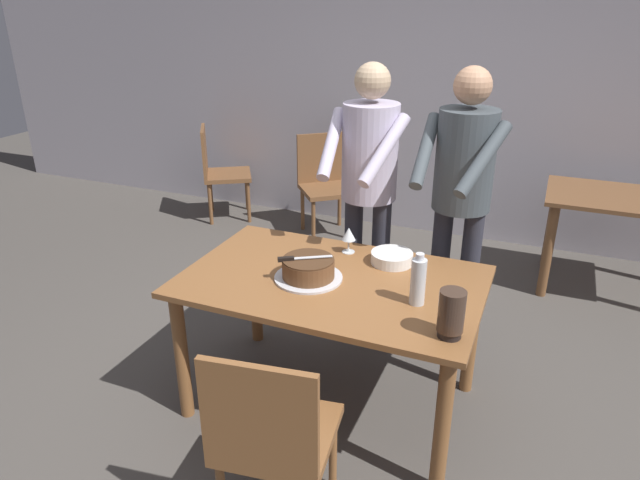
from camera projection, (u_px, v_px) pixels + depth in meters
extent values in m
plane|color=#4C4742|center=(331.00, 400.00, 3.14)|extent=(14.00, 14.00, 0.00)
cube|color=#ADA8B2|center=(448.00, 83.00, 4.88)|extent=(10.00, 0.12, 2.70)
cube|color=brown|center=(332.00, 281.00, 2.85)|extent=(1.48, 0.93, 0.03)
cylinder|color=brown|center=(182.00, 357.00, 2.90)|extent=(0.07, 0.07, 0.72)
cylinder|color=brown|center=(442.00, 427.00, 2.43)|extent=(0.07, 0.07, 0.72)
cylinder|color=brown|center=(256.00, 289.00, 3.56)|extent=(0.07, 0.07, 0.72)
cylinder|color=brown|center=(472.00, 334.00, 3.09)|extent=(0.07, 0.07, 0.72)
cylinder|color=silver|center=(308.00, 278.00, 2.84)|extent=(0.34, 0.34, 0.01)
cylinder|color=brown|center=(308.00, 268.00, 2.82)|extent=(0.26, 0.26, 0.09)
cylinder|color=#432A18|center=(308.00, 259.00, 2.80)|extent=(0.25, 0.25, 0.01)
cube|color=silver|center=(312.00, 257.00, 2.80)|extent=(0.18, 0.12, 0.00)
cube|color=black|center=(286.00, 259.00, 2.78)|extent=(0.08, 0.06, 0.02)
cylinder|color=white|center=(392.00, 262.00, 3.00)|extent=(0.22, 0.22, 0.01)
cylinder|color=white|center=(392.00, 260.00, 3.00)|extent=(0.22, 0.22, 0.01)
cylinder|color=white|center=(392.00, 259.00, 3.00)|extent=(0.22, 0.22, 0.01)
cylinder|color=white|center=(392.00, 257.00, 2.99)|extent=(0.22, 0.22, 0.01)
cylinder|color=white|center=(392.00, 255.00, 2.99)|extent=(0.22, 0.22, 0.01)
cylinder|color=white|center=(392.00, 253.00, 2.98)|extent=(0.22, 0.22, 0.01)
cylinder|color=silver|center=(348.00, 252.00, 3.13)|extent=(0.07, 0.07, 0.00)
cylinder|color=silver|center=(348.00, 246.00, 3.12)|extent=(0.01, 0.01, 0.07)
cone|color=silver|center=(349.00, 234.00, 3.09)|extent=(0.08, 0.08, 0.07)
cylinder|color=silver|center=(418.00, 282.00, 2.57)|extent=(0.07, 0.07, 0.22)
cylinder|color=silver|center=(420.00, 257.00, 2.52)|extent=(0.04, 0.04, 0.03)
cylinder|color=black|center=(449.00, 333.00, 2.36)|extent=(0.10, 0.10, 0.03)
cylinder|color=#3F2D23|center=(452.00, 311.00, 2.32)|extent=(0.11, 0.11, 0.18)
cylinder|color=#2D2D38|center=(379.00, 273.00, 3.51)|extent=(0.11, 0.11, 0.95)
cylinder|color=#2D2D38|center=(353.00, 267.00, 3.58)|extent=(0.11, 0.11, 0.95)
cylinder|color=#B7ADC6|center=(370.00, 152.00, 3.25)|extent=(0.32, 0.32, 0.55)
sphere|color=tan|center=(373.00, 81.00, 3.09)|extent=(0.20, 0.20, 0.20)
cylinder|color=#B7ADC6|center=(384.00, 150.00, 3.00)|extent=(0.19, 0.42, 0.34)
cylinder|color=#B7ADC6|center=(331.00, 143.00, 3.14)|extent=(0.12, 0.42, 0.34)
cylinder|color=#2D2D38|center=(467.00, 287.00, 3.34)|extent=(0.11, 0.11, 0.95)
cylinder|color=#2D2D38|center=(438.00, 280.00, 3.43)|extent=(0.11, 0.11, 0.95)
cylinder|color=#3F474C|center=(465.00, 160.00, 3.09)|extent=(0.32, 0.32, 0.55)
sphere|color=tan|center=(473.00, 85.00, 2.93)|extent=(0.20, 0.20, 0.20)
cylinder|color=#3F474C|center=(483.00, 159.00, 2.84)|extent=(0.23, 0.41, 0.34)
cylinder|color=#3F474C|center=(425.00, 150.00, 3.00)|extent=(0.07, 0.42, 0.34)
cube|color=brown|center=(279.00, 434.00, 2.29)|extent=(0.50, 0.50, 0.04)
cylinder|color=brown|center=(255.00, 438.00, 2.58)|extent=(0.04, 0.04, 0.41)
cylinder|color=brown|center=(333.00, 453.00, 2.50)|extent=(0.04, 0.04, 0.41)
cube|color=brown|center=(259.00, 419.00, 2.01)|extent=(0.44, 0.09, 0.45)
cube|color=brown|center=(622.00, 198.00, 4.03)|extent=(1.00, 0.70, 0.03)
cylinder|color=brown|center=(548.00, 251.00, 4.10)|extent=(0.07, 0.07, 0.71)
cylinder|color=brown|center=(551.00, 225.00, 4.56)|extent=(0.07, 0.07, 0.71)
cube|color=brown|center=(327.00, 190.00, 5.14)|extent=(0.62, 0.62, 0.04)
cylinder|color=brown|center=(352.00, 218.00, 5.11)|extent=(0.04, 0.04, 0.41)
cylinder|color=brown|center=(313.00, 222.00, 5.02)|extent=(0.04, 0.04, 0.41)
cylinder|color=brown|center=(339.00, 205.00, 5.43)|extent=(0.04, 0.04, 0.41)
cylinder|color=brown|center=(303.00, 209.00, 5.34)|extent=(0.04, 0.04, 0.41)
cube|color=brown|center=(321.00, 158.00, 5.22)|extent=(0.36, 0.30, 0.45)
cube|color=brown|center=(228.00, 175.00, 5.56)|extent=(0.61, 0.61, 0.04)
cylinder|color=brown|center=(247.00, 190.00, 5.84)|extent=(0.04, 0.04, 0.41)
cylinder|color=brown|center=(249.00, 202.00, 5.51)|extent=(0.04, 0.04, 0.41)
cylinder|color=brown|center=(211.00, 192.00, 5.78)|extent=(0.04, 0.04, 0.41)
cylinder|color=brown|center=(210.00, 204.00, 5.45)|extent=(0.04, 0.04, 0.41)
cube|color=brown|center=(204.00, 151.00, 5.43)|extent=(0.26, 0.39, 0.45)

